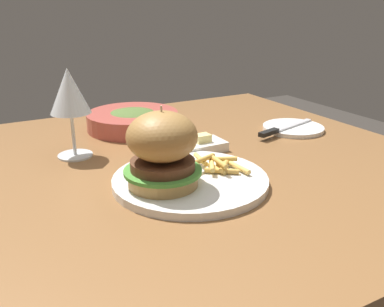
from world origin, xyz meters
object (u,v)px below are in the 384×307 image
Objects in this scene: main_plate at (190,180)px; bread_plate at (293,128)px; burger_sandwich at (162,149)px; wine_glass at (69,93)px; table_knife at (282,129)px; butter_dish at (202,145)px; soup_bowl at (133,120)px.

bread_plate is (0.38, 0.16, -0.00)m from main_plate.
bread_plate is at bearing 21.54° from burger_sandwich.
wine_glass is 0.49m from table_knife.
soup_bowl is at bearing 107.09° from butter_dish.
wine_glass is (-0.08, 0.25, 0.05)m from burger_sandwich.
bread_plate is at bearing 23.38° from main_plate.
bread_plate is at bearing 15.00° from table_knife.
table_knife is 0.36m from soup_bowl.
table_knife is at bearing 22.31° from burger_sandwich.
table_knife is (0.47, -0.09, -0.12)m from wine_glass.
soup_bowl is (0.18, 0.13, -0.11)m from wine_glass.
main_plate is 2.02× the size of burger_sandwich.
wine_glass reaches higher than main_plate.
burger_sandwich is at bearing -158.46° from bread_plate.
table_knife is (-0.05, -0.01, 0.01)m from bread_plate.
wine_glass is 1.90× the size of butter_dish.
burger_sandwich reaches higher than table_knife.
main_plate is 1.21× the size of soup_bowl.
bread_plate is 0.40m from soup_bowl.
burger_sandwich is 0.60× the size of soup_bowl.
bread_plate is at bearing -8.12° from wine_glass.
burger_sandwich is 0.91× the size of bread_plate.
butter_dish is (-0.27, -0.02, 0.01)m from bread_plate.
table_knife is at bearing 24.51° from main_plate.
burger_sandwich reaches higher than butter_dish.
wine_glass is (-0.14, 0.24, 0.12)m from main_plate.
main_plate reaches higher than bread_plate.
main_plate is at bearing -156.62° from bread_plate.
bread_plate is at bearing 4.67° from butter_dish.
wine_glass reaches higher than butter_dish.
soup_bowl is (0.04, 0.37, 0.02)m from main_plate.
burger_sandwich is 0.47m from bread_plate.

